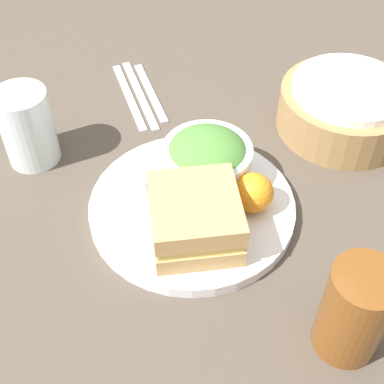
{
  "coord_description": "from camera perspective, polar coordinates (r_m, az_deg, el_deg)",
  "views": [
    {
      "loc": [
        0.45,
        -0.09,
        0.52
      ],
      "look_at": [
        0.0,
        0.0,
        0.04
      ],
      "focal_mm": 50.0,
      "sensor_mm": 36.0,
      "label": 1
    }
  ],
  "objects": [
    {
      "name": "knife",
      "position": [
        0.88,
        -5.6,
        10.4
      ],
      "size": [
        0.19,
        0.04,
        0.01
      ],
      "primitive_type": "cube",
      "rotation": [
        0.0,
        0.0,
        3.27
      ],
      "color": "silver",
      "rests_on": "ground_plane"
    },
    {
      "name": "drink_glass",
      "position": [
        0.56,
        16.98,
        -12.08
      ],
      "size": [
        0.07,
        0.07,
        0.12
      ],
      "primitive_type": "cylinder",
      "color": "brown",
      "rests_on": "ground_plane"
    },
    {
      "name": "dressing_cup",
      "position": [
        0.7,
        -4.82,
        1.65
      ],
      "size": [
        0.05,
        0.05,
        0.03
      ],
      "primitive_type": "cylinder",
      "color": "#B7B7BC",
      "rests_on": "plate"
    },
    {
      "name": "spoon",
      "position": [
        0.89,
        -4.46,
        10.64
      ],
      "size": [
        0.16,
        0.03,
        0.01
      ],
      "primitive_type": "cube",
      "rotation": [
        0.0,
        0.0,
        3.27
      ],
      "color": "silver",
      "rests_on": "ground_plane"
    },
    {
      "name": "water_glass",
      "position": [
        0.76,
        -17.17,
        6.63
      ],
      "size": [
        0.07,
        0.07,
        0.11
      ],
      "primitive_type": "cylinder",
      "color": "silver",
      "rests_on": "ground_plane"
    },
    {
      "name": "ground_plane",
      "position": [
        0.7,
        0.0,
        -2.02
      ],
      "size": [
        4.0,
        4.0,
        0.0
      ],
      "primitive_type": "plane",
      "color": "#4C4238"
    },
    {
      "name": "salad_bowl",
      "position": [
        0.69,
        1.62,
        3.5
      ],
      "size": [
        0.12,
        0.12,
        0.07
      ],
      "color": "white",
      "rests_on": "plate"
    },
    {
      "name": "orange_wedge",
      "position": [
        0.66,
        6.57,
        -0.09
      ],
      "size": [
        0.05,
        0.05,
        0.05
      ],
      "primitive_type": "sphere",
      "color": "orange",
      "rests_on": "plate"
    },
    {
      "name": "plate",
      "position": [
        0.69,
        0.0,
        -1.59
      ],
      "size": [
        0.26,
        0.26,
        0.02
      ],
      "primitive_type": "cylinder",
      "color": "silver",
      "rests_on": "ground_plane"
    },
    {
      "name": "bread_basket",
      "position": [
        0.83,
        16.05,
        8.67
      ],
      "size": [
        0.2,
        0.2,
        0.08
      ],
      "color": "#997547",
      "rests_on": "ground_plane"
    },
    {
      "name": "fork",
      "position": [
        0.88,
        -6.75,
        10.16
      ],
      "size": [
        0.18,
        0.04,
        0.01
      ],
      "primitive_type": "cube",
      "rotation": [
        0.0,
        0.0,
        3.27
      ],
      "color": "silver",
      "rests_on": "ground_plane"
    },
    {
      "name": "sandwich",
      "position": [
        0.63,
        0.34,
        -2.79
      ],
      "size": [
        0.12,
        0.11,
        0.06
      ],
      "color": "tan",
      "rests_on": "plate"
    }
  ]
}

